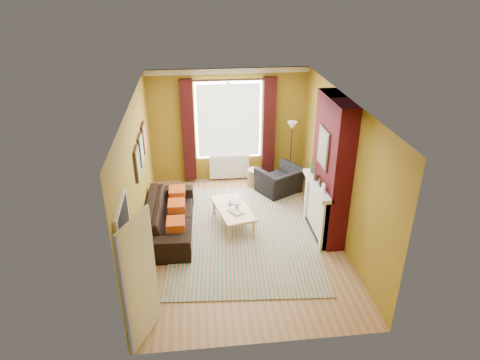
{
  "coord_description": "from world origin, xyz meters",
  "views": [
    {
      "loc": [
        -0.84,
        -7.15,
        4.82
      ],
      "look_at": [
        0.0,
        0.25,
        1.15
      ],
      "focal_mm": 32.0,
      "sensor_mm": 36.0,
      "label": 1
    }
  ],
  "objects_px": {
    "armchair": "(280,180)",
    "coffee_table": "(233,210)",
    "floor_lamp": "(292,136)",
    "sofa": "(170,217)",
    "wicker_stool": "(254,177)"
  },
  "relations": [
    {
      "from": "armchair",
      "to": "coffee_table",
      "type": "bearing_deg",
      "value": 17.61
    },
    {
      "from": "coffee_table",
      "to": "floor_lamp",
      "type": "bearing_deg",
      "value": 35.34
    },
    {
      "from": "sofa",
      "to": "wicker_stool",
      "type": "bearing_deg",
      "value": -45.23
    },
    {
      "from": "floor_lamp",
      "to": "coffee_table",
      "type": "bearing_deg",
      "value": -132.16
    },
    {
      "from": "coffee_table",
      "to": "floor_lamp",
      "type": "xyz_separation_m",
      "value": [
        1.58,
        1.75,
        0.91
      ]
    },
    {
      "from": "sofa",
      "to": "coffee_table",
      "type": "xyz_separation_m",
      "value": [
        1.3,
        0.08,
        0.03
      ]
    },
    {
      "from": "armchair",
      "to": "wicker_stool",
      "type": "distance_m",
      "value": 0.71
    },
    {
      "from": "sofa",
      "to": "coffee_table",
      "type": "bearing_deg",
      "value": -84.57
    },
    {
      "from": "armchair",
      "to": "floor_lamp",
      "type": "distance_m",
      "value": 1.1
    },
    {
      "from": "armchair",
      "to": "coffee_table",
      "type": "height_order",
      "value": "armchair"
    },
    {
      "from": "sofa",
      "to": "floor_lamp",
      "type": "height_order",
      "value": "floor_lamp"
    },
    {
      "from": "coffee_table",
      "to": "wicker_stool",
      "type": "bearing_deg",
      "value": 55.79
    },
    {
      "from": "wicker_stool",
      "to": "floor_lamp",
      "type": "height_order",
      "value": "floor_lamp"
    },
    {
      "from": "floor_lamp",
      "to": "armchair",
      "type": "bearing_deg",
      "value": -128.34
    },
    {
      "from": "coffee_table",
      "to": "wicker_stool",
      "type": "height_order",
      "value": "wicker_stool"
    }
  ]
}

